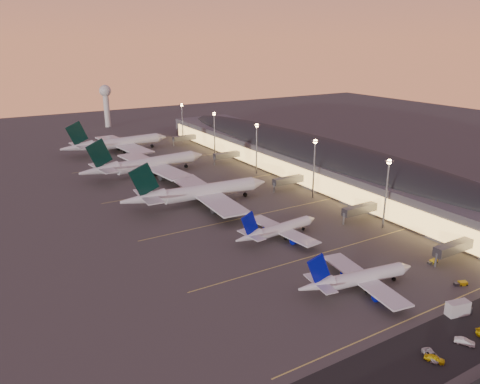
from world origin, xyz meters
The scene contains 17 objects.
ground centered at (0.00, 0.00, 0.00)m, with size 700.00×700.00×0.00m, color #3E3C39.
airliner_narrow_south centered at (-4.17, -27.60, 3.39)m, with size 36.72×33.12×13.12m.
airliner_narrow_north centered at (-2.66, 12.10, 3.29)m, with size 35.62×31.96×12.71m.
airliner_wide_near centered at (-10.61, 57.94, 5.31)m, with size 64.50×58.82×20.64m.
airliner_wide_mid centered at (-13.25, 111.97, 5.58)m, with size 67.75×62.08×21.67m.
airliner_wide_far centered at (-10.69, 168.71, 5.57)m, with size 67.59×61.94×21.62m.
terminal_building centered at (61.84, 72.47, 8.78)m, with size 56.35×255.00×17.46m.
light_masts centered at (36.00, 65.00, 17.55)m, with size 2.20×217.20×25.90m.
radar_tower centered at (10.00, 260.00, 21.87)m, with size 9.00×9.00×32.50m.
service_lane centered at (0.00, -56.00, 0.01)m, with size 260.00×16.00×0.01m.
lane_markings centered at (0.00, 40.00, 0.01)m, with size 90.00×180.36×0.00m.
baggage_tug_a centered at (22.65, -41.04, 0.49)m, with size 3.90×2.72×1.08m.
baggage_tug_b centered at (27.43, -28.02, 0.48)m, with size 3.56×1.66×1.05m.
catering_truck_a centered at (8.72, -49.82, 1.70)m, with size 6.84×3.83×3.63m.
service_van_a centered at (-11.38, -57.39, 0.68)m, with size 2.26×4.90×1.36m, color silver.
service_van_b centered at (-11.83, -58.48, 0.72)m, with size 1.69×4.21×1.43m, color yellow.
service_van_c centered at (-0.93, -58.17, 0.71)m, with size 1.51×4.34×1.43m, color silver.
Camera 1 is at (-91.04, -108.80, 65.75)m, focal length 35.00 mm.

